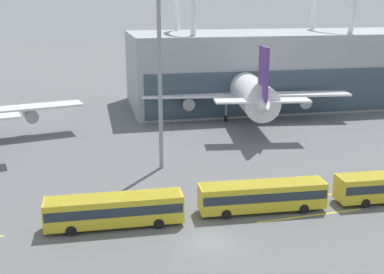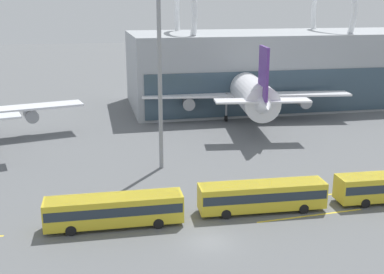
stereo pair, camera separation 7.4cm
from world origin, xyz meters
TOP-DOWN VIEW (x-y plane):
  - ground_plane at (0.00, 0.00)m, footprint 440.00×440.00m
  - airliner_at_gate_far at (17.51, 43.52)m, footprint 37.00×37.11m
  - shuttle_bus_0 at (-8.01, 4.90)m, footprint 12.99×3.01m
  - shuttle_bus_1 at (6.82, 5.25)m, footprint 13.04×3.31m
  - lane_stripe_0 at (11.21, 3.16)m, footprint 11.52×0.95m
  - lane_stripe_2 at (14.34, 7.57)m, footprint 11.32×2.30m

SIDE VIEW (x-z plane):
  - ground_plane at x=0.00m, z-range 0.00..0.00m
  - lane_stripe_0 at x=11.21m, z-range 0.00..0.01m
  - lane_stripe_2 at x=14.34m, z-range 0.00..0.01m
  - shuttle_bus_0 at x=-8.01m, z-range 0.28..3.28m
  - shuttle_bus_1 at x=6.82m, z-range 0.28..3.28m
  - airliner_at_gate_far at x=17.51m, z-range -1.46..12.88m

